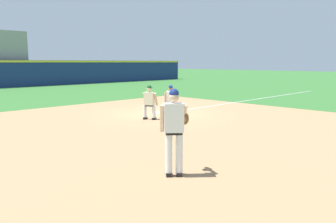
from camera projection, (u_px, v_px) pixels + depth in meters
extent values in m
plane|color=#336B2D|center=(162.00, 114.00, 15.38)|extent=(160.00, 160.00, 0.00)
cube|color=#A87F56|center=(166.00, 133.00, 11.16)|extent=(18.00, 18.00, 0.01)
cube|color=white|center=(258.00, 99.00, 21.43)|extent=(17.38, 0.10, 0.00)
cube|color=white|center=(162.00, 113.00, 15.37)|extent=(0.38, 0.38, 0.09)
sphere|color=white|center=(165.00, 131.00, 11.36)|extent=(0.07, 0.07, 0.07)
cube|color=black|center=(169.00, 174.00, 6.97)|extent=(0.26, 0.27, 0.09)
cylinder|color=white|center=(169.00, 153.00, 6.86)|extent=(0.15, 0.15, 0.84)
cube|color=black|center=(179.00, 173.00, 6.98)|extent=(0.26, 0.27, 0.09)
cylinder|color=white|center=(179.00, 153.00, 6.87)|extent=(0.15, 0.15, 0.84)
cube|color=black|center=(174.00, 133.00, 6.80)|extent=(0.39, 0.38, 0.06)
cube|color=white|center=(174.00, 118.00, 6.75)|extent=(0.46, 0.45, 0.60)
sphere|color=#DBB28E|center=(174.00, 97.00, 6.71)|extent=(0.21, 0.21, 0.21)
sphere|color=navy|center=(174.00, 93.00, 6.70)|extent=(0.20, 0.20, 0.20)
cube|color=navy|center=(174.00, 94.00, 6.79)|extent=(0.20, 0.20, 0.02)
cylinder|color=#DBB28E|center=(162.00, 118.00, 6.82)|extent=(0.19, 0.20, 0.59)
cylinder|color=#DBB28E|center=(185.00, 111.00, 7.04)|extent=(0.42, 0.45, 0.41)
ellipsoid|color=brown|center=(184.00, 118.00, 7.15)|extent=(0.35, 0.36, 0.34)
cube|color=black|center=(177.00, 112.00, 15.58)|extent=(0.26, 0.26, 0.09)
cylinder|color=white|center=(177.00, 107.00, 15.59)|extent=(0.15, 0.15, 0.40)
cube|color=black|center=(164.00, 112.00, 15.58)|extent=(0.26, 0.26, 0.09)
cylinder|color=white|center=(164.00, 107.00, 15.59)|extent=(0.15, 0.15, 0.40)
cube|color=black|center=(171.00, 102.00, 15.56)|extent=(0.38, 0.38, 0.06)
cube|color=white|center=(171.00, 97.00, 15.51)|extent=(0.45, 0.45, 0.52)
sphere|color=#9E7051|center=(171.00, 88.00, 15.44)|extent=(0.21, 0.21, 0.21)
sphere|color=navy|center=(171.00, 87.00, 15.43)|extent=(0.20, 0.20, 0.20)
cube|color=navy|center=(171.00, 88.00, 15.34)|extent=(0.20, 0.20, 0.02)
cylinder|color=#9E7051|center=(176.00, 94.00, 15.08)|extent=(0.47, 0.48, 0.24)
cylinder|color=#9E7051|center=(165.00, 98.00, 15.43)|extent=(0.23, 0.23, 0.58)
ellipsoid|color=brown|center=(176.00, 97.00, 14.88)|extent=(0.30, 0.30, 0.35)
cube|color=black|center=(145.00, 118.00, 13.89)|extent=(0.28, 0.22, 0.09)
cylinder|color=white|center=(145.00, 112.00, 13.81)|extent=(0.15, 0.15, 0.50)
cube|color=black|center=(154.00, 119.00, 13.78)|extent=(0.28, 0.22, 0.09)
cylinder|color=white|center=(154.00, 112.00, 13.70)|extent=(0.15, 0.15, 0.50)
cube|color=black|center=(149.00, 105.00, 13.71)|extent=(0.34, 0.39, 0.06)
cube|color=beige|center=(149.00, 99.00, 13.67)|extent=(0.40, 0.47, 0.54)
sphere|color=#DBB28E|center=(149.00, 89.00, 13.63)|extent=(0.21, 0.21, 0.21)
sphere|color=#194C28|center=(149.00, 87.00, 13.62)|extent=(0.20, 0.20, 0.20)
cube|color=#194C28|center=(150.00, 88.00, 13.71)|extent=(0.18, 0.20, 0.02)
cylinder|color=#DBB28E|center=(145.00, 99.00, 13.89)|extent=(0.33, 0.23, 0.56)
cylinder|color=#DBB28E|center=(156.00, 99.00, 13.74)|extent=(0.33, 0.23, 0.56)
cube|color=navy|center=(0.00, 74.00, 30.63)|extent=(48.00, 0.50, 2.60)
cube|color=#236038|center=(0.00, 57.00, 31.84)|extent=(0.47, 0.20, 0.44)
cube|color=#236038|center=(6.00, 57.00, 32.25)|extent=(0.47, 0.20, 0.44)
cube|color=#236038|center=(13.00, 57.00, 32.67)|extent=(0.47, 0.20, 0.44)
cube|color=#236038|center=(19.00, 57.00, 33.09)|extent=(0.47, 0.20, 0.44)
cube|color=#236038|center=(3.00, 51.00, 32.77)|extent=(0.47, 0.20, 0.44)
cube|color=#236038|center=(9.00, 51.00, 33.19)|extent=(0.47, 0.20, 0.44)
cube|color=#236038|center=(15.00, 52.00, 33.61)|extent=(0.47, 0.20, 0.44)
cube|color=#236038|center=(0.00, 46.00, 33.28)|extent=(0.47, 0.20, 0.44)
cube|color=#236038|center=(6.00, 46.00, 33.70)|extent=(0.47, 0.20, 0.44)
cube|color=#236038|center=(12.00, 46.00, 34.12)|extent=(0.47, 0.20, 0.44)
cube|color=#236038|center=(2.00, 41.00, 34.22)|extent=(0.47, 0.20, 0.44)
cube|color=#236038|center=(8.00, 41.00, 34.64)|extent=(0.47, 0.20, 0.44)
cube|color=#236038|center=(5.00, 36.00, 35.15)|extent=(0.47, 0.20, 0.44)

